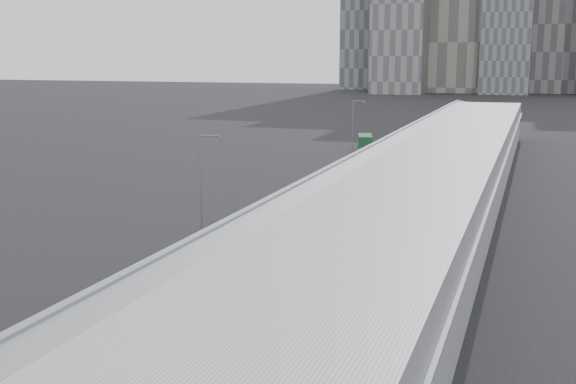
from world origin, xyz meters
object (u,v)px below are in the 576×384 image
at_px(bus_1, 132,320).
at_px(street_lamp_near, 202,183).
at_px(bus_4, 336,187).
at_px(street_lamp_far, 354,125).
at_px(bus_5, 366,169).
at_px(suv, 399,133).
at_px(shipping_container, 365,143).
at_px(bus_2, 227,258).
at_px(bus_6, 389,155).
at_px(bus_3, 294,219).

height_order(bus_1, street_lamp_near, street_lamp_near).
xyz_separation_m(bus_4, street_lamp_far, (-6.57, 34.19, 3.63)).
bearing_deg(bus_5, suv, 98.15).
bearing_deg(shipping_container, bus_2, -98.99).
relative_size(bus_6, shipping_container, 2.08).
bearing_deg(street_lamp_near, suv, 89.99).
height_order(bus_4, bus_5, bus_5).
bearing_deg(bus_1, bus_4, 89.58).
xyz_separation_m(street_lamp_far, suv, (1.21, 32.52, -4.45)).
relative_size(street_lamp_far, shipping_container, 1.35).
relative_size(bus_2, bus_5, 0.99).
bearing_deg(bus_4, suv, 96.54).
height_order(bus_2, bus_5, bus_5).
xyz_separation_m(bus_2, street_lamp_far, (-6.79, 64.19, 3.57)).
height_order(bus_2, street_lamp_far, street_lamp_far).
bearing_deg(street_lamp_far, bus_6, -48.20).
distance_m(bus_4, bus_6, 26.18).
height_order(bus_3, bus_4, bus_3).
xyz_separation_m(bus_3, bus_6, (-0.19, 43.01, 0.05)).
xyz_separation_m(bus_3, street_lamp_far, (-7.36, 51.03, 3.52)).
xyz_separation_m(bus_5, suv, (-5.71, 53.66, -0.90)).
relative_size(bus_2, bus_3, 0.96).
relative_size(bus_5, shipping_container, 1.99).
relative_size(bus_2, bus_6, 0.95).
bearing_deg(bus_1, street_lamp_near, 104.56).
bearing_deg(bus_5, bus_6, 90.99).
height_order(bus_5, street_lamp_near, street_lamp_near).
xyz_separation_m(bus_3, bus_4, (-0.79, 16.85, -0.12)).
xyz_separation_m(bus_1, bus_6, (0.20, 69.20, 0.03)).
height_order(bus_5, suv, bus_5).
height_order(bus_1, bus_2, bus_1).
bearing_deg(bus_2, street_lamp_near, 123.55).
height_order(bus_1, bus_4, bus_1).
distance_m(bus_3, bus_4, 16.86).
relative_size(bus_1, street_lamp_near, 1.44).
xyz_separation_m(bus_3, bus_5, (-0.44, 29.90, -0.03)).
bearing_deg(street_lamp_far, shipping_container, 90.07).
distance_m(bus_2, street_lamp_far, 64.64).
xyz_separation_m(bus_1, street_lamp_near, (-5.77, 20.78, 3.72)).
bearing_deg(bus_2, suv, 91.04).
relative_size(bus_3, street_lamp_far, 1.52).
bearing_deg(suv, bus_6, -87.40).
relative_size(bus_2, suv, 2.51).
bearing_deg(bus_1, street_lamp_far, 94.20).
distance_m(bus_3, bus_5, 29.90).
relative_size(bus_5, bus_6, 0.96).
height_order(bus_6, street_lamp_near, street_lamp_near).
bearing_deg(bus_6, shipping_container, 113.39).
height_order(bus_1, bus_3, bus_1).
relative_size(bus_5, street_lamp_near, 1.41).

